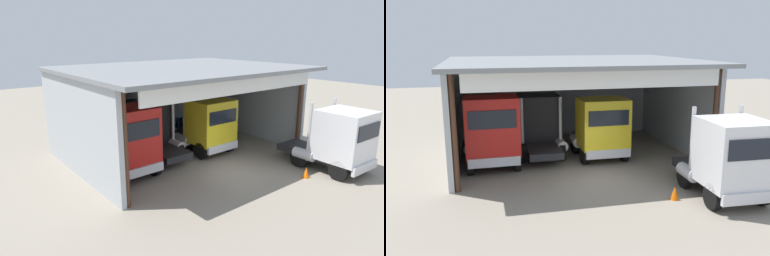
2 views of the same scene
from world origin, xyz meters
The scene contains 9 objects.
ground_plane centered at (0.00, 0.00, 0.00)m, with size 80.00×80.00×0.00m, color gray.
workshop_shed centered at (0.00, 5.43, 3.69)m, with size 13.24×10.68×5.32m.
truck_red_center_right_bay centered at (-4.49, 3.02, 1.91)m, with size 2.78×4.66×3.70m.
truck_black_left_bay centered at (-1.78, 5.07, 1.73)m, with size 2.50×4.66×3.36m.
truck_yellow_yard_outside centered at (1.26, 3.34, 1.75)m, with size 2.65×4.44×3.36m.
truck_white_right_bay centered at (4.59, -3.31, 1.78)m, with size 2.60×4.98×3.70m.
oil_drum centered at (3.33, 8.76, 0.45)m, with size 0.58×0.58×0.90m, color #194CB2.
tool_cart centered at (3.41, 8.10, 0.50)m, with size 0.90×0.60×1.00m, color black.
traffic_cone centered at (2.56, -2.84, 0.28)m, with size 0.36×0.36×0.56m, color orange.
Camera 2 is at (-4.88, -16.83, 6.44)m, focal length 37.58 mm.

